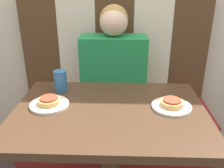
{
  "coord_description": "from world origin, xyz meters",
  "views": [
    {
      "loc": [
        0.04,
        -0.96,
        1.29
      ],
      "look_at": [
        0.0,
        0.29,
        0.75
      ],
      "focal_mm": 40.0,
      "sensor_mm": 36.0,
      "label": 1
    }
  ],
  "objects_px": {
    "person": "(114,63)",
    "drinking_cup": "(61,81)",
    "pizza_right": "(172,103)",
    "plate_left": "(49,105)",
    "pizza_left": "(49,101)",
    "plate_right": "(171,107)"
  },
  "relations": [
    {
      "from": "person",
      "to": "pizza_left",
      "type": "height_order",
      "value": "person"
    },
    {
      "from": "person",
      "to": "pizza_right",
      "type": "xyz_separation_m",
      "value": [
        0.27,
        -0.55,
        0.0
      ]
    },
    {
      "from": "plate_left",
      "to": "pizza_left",
      "type": "distance_m",
      "value": 0.02
    },
    {
      "from": "person",
      "to": "plate_right",
      "type": "bearing_deg",
      "value": -63.28
    },
    {
      "from": "pizza_right",
      "to": "drinking_cup",
      "type": "relative_size",
      "value": 0.95
    },
    {
      "from": "plate_left",
      "to": "plate_right",
      "type": "xyz_separation_m",
      "value": [
        0.55,
        0.0,
        0.0
      ]
    },
    {
      "from": "pizza_right",
      "to": "drinking_cup",
      "type": "xyz_separation_m",
      "value": [
        -0.53,
        0.17,
        0.03
      ]
    },
    {
      "from": "plate_left",
      "to": "pizza_left",
      "type": "bearing_deg",
      "value": -176.42
    },
    {
      "from": "pizza_right",
      "to": "drinking_cup",
      "type": "height_order",
      "value": "drinking_cup"
    },
    {
      "from": "pizza_left",
      "to": "drinking_cup",
      "type": "height_order",
      "value": "drinking_cup"
    },
    {
      "from": "plate_right",
      "to": "pizza_right",
      "type": "bearing_deg",
      "value": -3.58
    },
    {
      "from": "plate_right",
      "to": "pizza_right",
      "type": "relative_size",
      "value": 1.72
    },
    {
      "from": "drinking_cup",
      "to": "person",
      "type": "bearing_deg",
      "value": 55.88
    },
    {
      "from": "pizza_left",
      "to": "drinking_cup",
      "type": "bearing_deg",
      "value": 84.15
    },
    {
      "from": "person",
      "to": "pizza_right",
      "type": "relative_size",
      "value": 6.71
    },
    {
      "from": "pizza_left",
      "to": "drinking_cup",
      "type": "relative_size",
      "value": 0.95
    },
    {
      "from": "plate_right",
      "to": "pizza_left",
      "type": "xyz_separation_m",
      "value": [
        -0.55,
        -0.0,
        0.02
      ]
    },
    {
      "from": "pizza_left",
      "to": "drinking_cup",
      "type": "xyz_separation_m",
      "value": [
        0.02,
        0.17,
        0.03
      ]
    },
    {
      "from": "person",
      "to": "drinking_cup",
      "type": "xyz_separation_m",
      "value": [
        -0.26,
        -0.38,
        0.03
      ]
    },
    {
      "from": "plate_right",
      "to": "plate_left",
      "type": "bearing_deg",
      "value": 180.0
    },
    {
      "from": "pizza_right",
      "to": "plate_right",
      "type": "bearing_deg",
      "value": 176.42
    },
    {
      "from": "plate_left",
      "to": "plate_right",
      "type": "bearing_deg",
      "value": 0.0
    }
  ]
}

